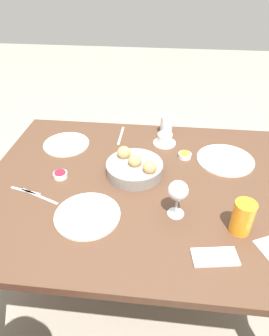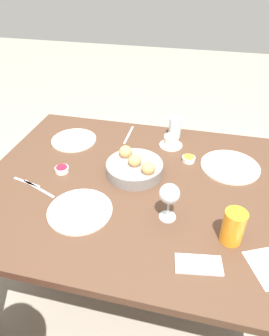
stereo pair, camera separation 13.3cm
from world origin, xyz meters
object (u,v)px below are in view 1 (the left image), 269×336
cell_phone (215,257)px  plate_near_right (66,144)px  plate_near_left (225,160)px  coffee_cup (165,139)px  fork_silver (121,135)px  spoon_coffee (26,191)px  plate_far_center (87,215)px  jam_bowl_honey (185,155)px  bread_basket (135,167)px  knife_silver (40,196)px  juice_glass (243,217)px  wine_glass (178,192)px  water_tumbler (166,125)px  jam_bowl_berry (61,174)px

cell_phone → plate_near_right: bearing=-42.4°
plate_near_left → coffee_cup: coffee_cup is taller
fork_silver → spoon_coffee: 0.60m
plate_far_center → fork_silver: plate_far_center is taller
plate_near_right → cell_phone: plate_near_right is taller
plate_near_right → jam_bowl_honey: 0.61m
bread_basket → plate_near_left: bread_basket is taller
plate_near_right → knife_silver: 0.40m
juice_glass → cell_phone: 0.18m
juice_glass → wine_glass: 0.24m
plate_near_left → fork_silver: 0.56m
jam_bowl_honey → knife_silver: (0.60, 0.35, -0.01)m
juice_glass → spoon_coffee: (0.85, -0.12, -0.06)m
wine_glass → jam_bowl_honey: wine_glass is taller
juice_glass → coffee_cup: (0.28, -0.57, -0.04)m
coffee_cup → water_tumbler: bearing=-92.5°
water_tumbler → jam_bowl_berry: (0.46, 0.44, -0.04)m
jam_bowl_honey → fork_silver: bearing=-27.3°
spoon_coffee → coffee_cup: bearing=-141.9°
plate_near_left → knife_silver: bearing=23.6°
coffee_cup → jam_bowl_honey: 0.16m
coffee_cup → bread_basket: bearing=65.0°
plate_near_left → wine_glass: bearing=58.5°
fork_silver → plate_far_center: bearing=86.5°
plate_far_center → spoon_coffee: size_ratio=1.77×
water_tumbler → jam_bowl_honey: size_ratio=1.72×
plate_near_left → cell_phone: size_ratio=1.69×
plate_near_right → fork_silver: plate_near_right is taller
plate_near_left → plate_far_center: bearing=37.3°
plate_near_right → spoon_coffee: 0.38m
plate_near_left → spoon_coffee: bearing=20.3°
water_tumbler → spoon_coffee: water_tumbler is taller
bread_basket → juice_glass: juice_glass is taller
wine_glass → spoon_coffee: bearing=-6.1°
plate_near_left → water_tumbler: water_tumbler is taller
plate_far_center → knife_silver: plate_far_center is taller
jam_bowl_honey → cell_phone: size_ratio=0.39×
fork_silver → knife_silver: size_ratio=1.06×
jam_bowl_berry → cell_phone: bearing=150.0°
spoon_coffee → bread_basket: bearing=-158.7°
juice_glass → cell_phone: bearing=52.9°
water_tumbler → cell_phone: (-0.18, 0.81, -0.05)m
jam_bowl_berry → bread_basket: bearing=-169.5°
water_tumbler → wine_glass: wine_glass is taller
water_tumbler → knife_silver: 0.77m
plate_near_right → coffee_cup: 0.51m
knife_silver → coffee_cup: bearing=-136.5°
fork_silver → wine_glass: bearing=117.5°
bread_basket → juice_glass: 0.51m
bread_basket → wine_glass: bearing=127.6°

